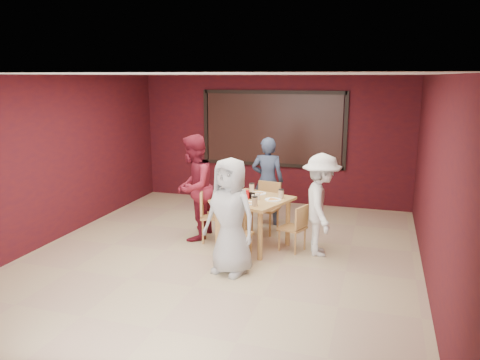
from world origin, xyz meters
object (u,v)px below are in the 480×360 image
(dining_table, at_px, (253,205))
(chair_back, at_px, (267,204))
(diner_front, at_px, (230,216))
(diner_right, at_px, (321,205))
(chair_front, at_px, (234,233))
(chair_left, at_px, (209,212))
(diner_left, at_px, (194,187))
(diner_back, at_px, (268,181))
(chair_right, at_px, (296,226))

(dining_table, height_order, chair_back, dining_table)
(dining_table, relative_size, diner_front, 0.79)
(dining_table, bearing_deg, diner_front, -91.54)
(chair_back, relative_size, diner_right, 0.56)
(chair_front, distance_m, chair_back, 1.67)
(chair_front, height_order, diner_right, diner_right)
(chair_left, xyz_separation_m, diner_left, (-0.31, 0.06, 0.40))
(diner_back, bearing_deg, chair_right, 117.03)
(dining_table, xyz_separation_m, diner_left, (-1.09, 0.11, 0.19))
(chair_front, relative_size, chair_back, 0.99)
(chair_front, xyz_separation_m, chair_left, (-0.72, 0.89, -0.00))
(chair_back, relative_size, chair_right, 1.18)
(chair_front, relative_size, diner_right, 0.55)
(diner_right, bearing_deg, chair_right, 76.32)
(chair_left, distance_m, diner_left, 0.51)
(diner_left, bearing_deg, chair_left, 75.90)
(dining_table, distance_m, diner_back, 1.29)
(dining_table, height_order, chair_front, dining_table)
(dining_table, distance_m, diner_front, 1.11)
(chair_right, distance_m, diner_front, 1.39)
(chair_front, relative_size, chair_left, 1.01)
(chair_right, bearing_deg, dining_table, 179.52)
(chair_back, xyz_separation_m, chair_left, (-0.81, -0.78, -0.01))
(chair_front, bearing_deg, chair_right, 46.76)
(chair_front, height_order, chair_left, chair_front)
(diner_back, bearing_deg, diner_right, 127.91)
(chair_front, distance_m, diner_back, 2.14)
(dining_table, bearing_deg, diner_left, 174.05)
(dining_table, bearing_deg, chair_right, -0.48)
(chair_right, bearing_deg, diner_front, -124.17)
(chair_front, relative_size, diner_front, 0.53)
(dining_table, xyz_separation_m, chair_front, (-0.06, -0.83, -0.21))
(diner_front, xyz_separation_m, diner_back, (-0.04, 2.38, -0.00))
(chair_left, bearing_deg, chair_back, 43.74)
(chair_right, height_order, diner_back, diner_back)
(dining_table, relative_size, chair_left, 1.49)
(diner_front, distance_m, diner_right, 1.58)
(diner_back, distance_m, diner_right, 1.74)
(chair_back, xyz_separation_m, chair_right, (0.69, -0.84, -0.08))
(chair_left, xyz_separation_m, chair_right, (1.50, -0.06, -0.07))
(diner_front, bearing_deg, diner_back, 107.63)
(chair_back, distance_m, chair_left, 1.13)
(chair_back, height_order, chair_left, chair_back)
(chair_back, xyz_separation_m, diner_left, (-1.12, -0.72, 0.40))
(dining_table, relative_size, chair_front, 1.48)
(chair_back, bearing_deg, chair_left, -136.26)
(chair_back, height_order, diner_right, diner_right)
(chair_right, distance_m, diner_left, 1.87)
(dining_table, height_order, diner_left, diner_left)
(chair_back, distance_m, chair_right, 1.09)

